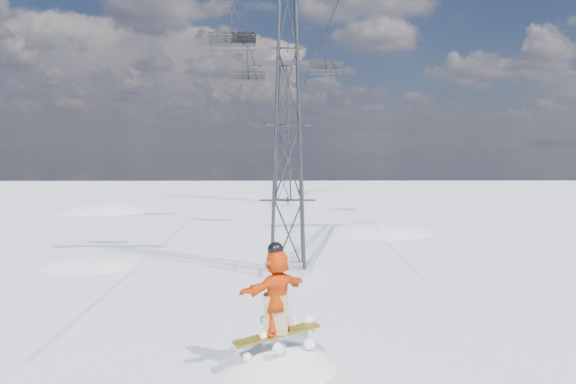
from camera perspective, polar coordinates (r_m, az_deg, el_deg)
name	(u,v)px	position (r m, az deg, el deg)	size (l,w,h in m)	color
ground	(258,354)	(13.44, -3.09, -16.12)	(120.00, 120.00, 0.00)	white
snow_terrain	(195,376)	(37.10, -9.41, -17.98)	(39.00, 37.00, 22.00)	white
lift_tower_near	(288,126)	(20.55, -0.03, 6.73)	(5.20, 1.80, 11.43)	#999999
lift_tower_far	(283,136)	(45.54, -0.47, 5.76)	(5.20, 1.80, 11.43)	#999999
haul_cables	(285,36)	(32.60, -0.32, 15.59)	(4.46, 51.00, 0.06)	black
lift_chair_near	(232,40)	(23.30, -5.72, 15.12)	(1.91, 0.55, 2.37)	black
lift_chair_mid	(326,67)	(31.22, 3.84, 12.60)	(1.87, 0.54, 2.32)	black
lift_chair_far	(248,77)	(34.21, -4.11, 11.59)	(2.07, 0.60, 2.57)	black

